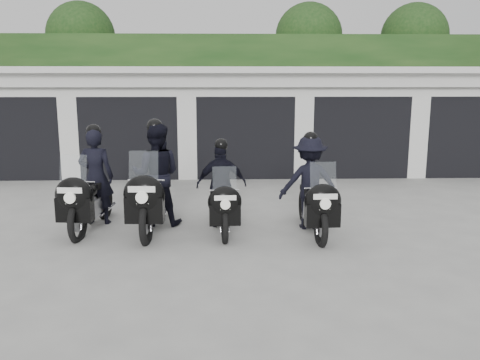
{
  "coord_description": "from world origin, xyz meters",
  "views": [
    {
      "loc": [
        -0.56,
        -7.99,
        2.67
      ],
      "look_at": [
        -0.31,
        0.07,
        1.05
      ],
      "focal_mm": 38.0,
      "sensor_mm": 36.0,
      "label": 1
    }
  ],
  "objects_px": {
    "police_bike_a": "(91,187)",
    "police_bike_c": "(222,190)",
    "police_bike_b": "(155,182)",
    "police_bike_d": "(311,188)"
  },
  "relations": [
    {
      "from": "police_bike_a",
      "to": "police_bike_c",
      "type": "relative_size",
      "value": 1.14
    },
    {
      "from": "police_bike_b",
      "to": "police_bike_d",
      "type": "distance_m",
      "value": 2.8
    },
    {
      "from": "police_bike_a",
      "to": "police_bike_c",
      "type": "height_order",
      "value": "police_bike_a"
    },
    {
      "from": "police_bike_c",
      "to": "police_bike_d",
      "type": "distance_m",
      "value": 1.58
    },
    {
      "from": "police_bike_a",
      "to": "police_bike_d",
      "type": "height_order",
      "value": "police_bike_a"
    },
    {
      "from": "police_bike_b",
      "to": "police_bike_c",
      "type": "relative_size",
      "value": 1.21
    },
    {
      "from": "police_bike_a",
      "to": "police_bike_c",
      "type": "distance_m",
      "value": 2.36
    },
    {
      "from": "police_bike_a",
      "to": "police_bike_b",
      "type": "height_order",
      "value": "police_bike_b"
    },
    {
      "from": "police_bike_a",
      "to": "police_bike_d",
      "type": "xyz_separation_m",
      "value": [
        3.93,
        -0.27,
        0.01
      ]
    },
    {
      "from": "police_bike_b",
      "to": "police_bike_c",
      "type": "distance_m",
      "value": 1.23
    }
  ]
}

